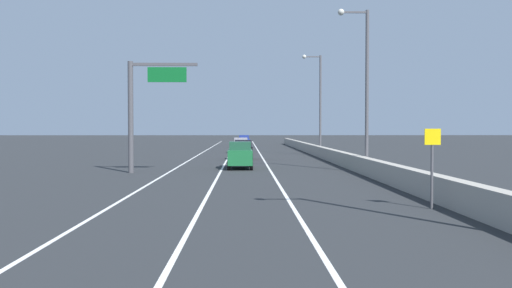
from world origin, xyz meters
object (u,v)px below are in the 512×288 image
speed_advisory_sign (432,162)px  overhead_sign_gantry (142,103)px  car_green_1 (240,155)px  car_silver_3 (241,145)px  lamp_post_right_second (364,80)px  car_blue_0 (244,141)px  lamp_post_right_third (318,98)px  car_black_2 (243,150)px

speed_advisory_sign → overhead_sign_gantry: bearing=129.8°
car_green_1 → car_silver_3: size_ratio=1.03×
overhead_sign_gantry → car_green_1: (6.59, 3.68, -3.72)m
lamp_post_right_second → car_silver_3: lamp_post_right_second is taller
car_blue_0 → lamp_post_right_third: bearing=-72.5°
lamp_post_right_third → car_green_1: lamp_post_right_third is taller
overhead_sign_gantry → car_blue_0: overhead_sign_gantry is taller
car_green_1 → lamp_post_right_second: bearing=-22.7°
speed_advisory_sign → lamp_post_right_third: (1.19, 39.84, 4.55)m
overhead_sign_gantry → car_black_2: size_ratio=1.72×
car_blue_0 → car_silver_3: 20.24m
car_green_1 → car_blue_0: bearing=89.7°
speed_advisory_sign → car_black_2: (-7.11, 32.37, -0.82)m
lamp_post_right_second → car_green_1: lamp_post_right_second is taller
lamp_post_right_second → overhead_sign_gantry: bearing=-179.4°
car_green_1 → car_black_2: 12.02m
car_silver_3 → lamp_post_right_third: bearing=-34.3°
overhead_sign_gantry → car_silver_3: size_ratio=1.73×
car_green_1 → lamp_post_right_third: bearing=66.4°
lamp_post_right_third → car_silver_3: bearing=145.7°
car_green_1 → overhead_sign_gantry: bearing=-150.9°
lamp_post_right_second → car_silver_3: size_ratio=2.57×
overhead_sign_gantry → car_black_2: 17.52m
overhead_sign_gantry → car_black_2: overhead_sign_gantry is taller
car_green_1 → car_silver_3: bearing=90.3°
overhead_sign_gantry → lamp_post_right_third: 27.68m
lamp_post_right_third → car_blue_0: size_ratio=2.46×
lamp_post_right_third → car_silver_3: size_ratio=2.57×
car_black_2 → lamp_post_right_second: bearing=-62.1°
overhead_sign_gantry → lamp_post_right_second: 15.11m
car_black_2 → overhead_sign_gantry: bearing=-113.4°
lamp_post_right_third → car_green_1: (-8.50, -19.48, -5.31)m
lamp_post_right_second → car_blue_0: lamp_post_right_second is taller
car_black_2 → car_silver_3: 13.35m
overhead_sign_gantry → car_silver_3: (6.47, 29.04, -3.80)m
lamp_post_right_second → car_black_2: lamp_post_right_second is taller
lamp_post_right_third → car_blue_0: 27.91m
lamp_post_right_second → lamp_post_right_third: bearing=89.9°
overhead_sign_gantry → speed_advisory_sign: bearing=-50.2°
lamp_post_right_second → car_green_1: (-8.44, 3.53, -5.31)m
lamp_post_right_third → car_black_2: (-8.29, -7.46, -5.37)m
overhead_sign_gantry → car_silver_3: 29.99m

